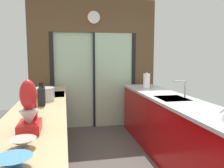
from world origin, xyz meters
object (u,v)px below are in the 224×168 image
stand_mixer (29,112)px  mixing_bowl_mid (22,143)px  oven_range (47,123)px  mixing_bowl_near (13,162)px  knife_block (42,97)px  stock_pot (44,94)px  mixing_bowl_far (49,88)px  paper_towel_roll (147,81)px

stand_mixer → mixing_bowl_mid: bearing=-90.0°
oven_range → mixing_bowl_near: (0.02, -2.46, 0.50)m
knife_block → stock_pot: (0.00, 0.34, -0.02)m
mixing_bowl_near → mixing_bowl_far: (-0.00, 2.95, -0.00)m
knife_block → stand_mixer: 1.00m
oven_range → mixing_bowl_mid: 2.23m
mixing_bowl_near → stand_mixer: (0.00, 0.62, 0.13)m
knife_block → oven_range: bearing=91.3°
oven_range → mixing_bowl_near: 2.51m
oven_range → stock_pot: 0.75m
mixing_bowl_far → stock_pot: (0.00, -0.99, 0.05)m
stand_mixer → paper_towel_roll: (1.78, 2.20, -0.03)m
oven_range → knife_block: knife_block is taller
oven_range → paper_towel_roll: bearing=11.3°
knife_block → paper_towel_roll: paper_towel_roll is taller
mixing_bowl_mid → paper_towel_roll: size_ratio=0.59×
oven_range → stand_mixer: stand_mixer is taller
stock_pot → mixing_bowl_mid: bearing=-90.0°
oven_range → stock_pot: bearing=-87.9°
oven_range → stock_pot: (0.02, -0.50, 0.55)m
mixing_bowl_far → paper_towel_roll: 1.79m
knife_block → stock_pot: knife_block is taller
oven_range → mixing_bowl_far: size_ratio=4.55×
mixing_bowl_mid → mixing_bowl_far: size_ratio=0.89×
oven_range → mixing_bowl_far: (0.02, 0.49, 0.50)m
mixing_bowl_near → mixing_bowl_mid: 0.29m
mixing_bowl_near → mixing_bowl_far: bearing=90.0°
oven_range → stand_mixer: size_ratio=2.19×
paper_towel_roll → stand_mixer: bearing=-129.0°
mixing_bowl_far → paper_towel_roll: size_ratio=0.67×
knife_block → stock_pot: bearing=90.0°
mixing_bowl_far → knife_block: (-0.00, -1.33, 0.07)m
knife_block → stand_mixer: stand_mixer is taller
mixing_bowl_near → knife_block: 1.63m
paper_towel_roll → mixing_bowl_far: bearing=175.8°
oven_range → paper_towel_roll: paper_towel_roll is taller
mixing_bowl_near → paper_towel_roll: (1.78, 2.82, 0.10)m
oven_range → paper_towel_roll: (1.80, 0.36, 0.60)m
mixing_bowl_near → stand_mixer: stand_mixer is taller
mixing_bowl_near → mixing_bowl_mid: bearing=90.0°
oven_range → mixing_bowl_mid: mixing_bowl_mid is taller
mixing_bowl_near → mixing_bowl_far: same height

